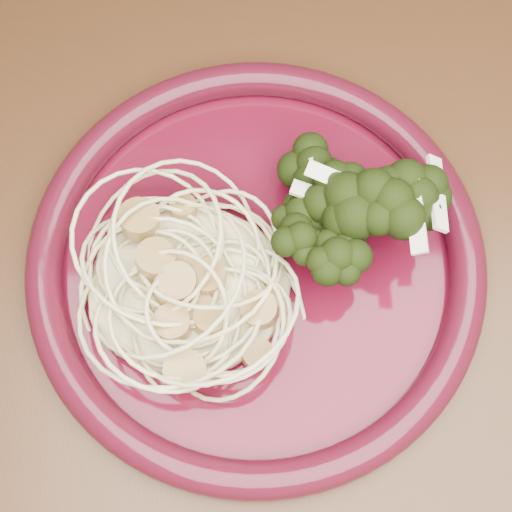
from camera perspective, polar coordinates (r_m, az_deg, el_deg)
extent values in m
plane|color=brown|center=(1.23, -3.26, -10.47)|extent=(3.50, 3.50, 0.00)
cube|color=#472814|center=(0.53, -7.52, 2.97)|extent=(1.20, 0.80, 0.04)
cylinder|color=#490817|center=(0.48, 0.00, -0.68)|extent=(0.39, 0.39, 0.01)
torus|color=#490B19|center=(0.47, 0.00, -0.28)|extent=(0.40, 0.40, 0.02)
ellipsoid|color=beige|center=(0.46, -5.48, -2.27)|extent=(0.17, 0.16, 0.03)
ellipsoid|color=black|center=(0.47, 6.64, 3.45)|extent=(0.15, 0.19, 0.06)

